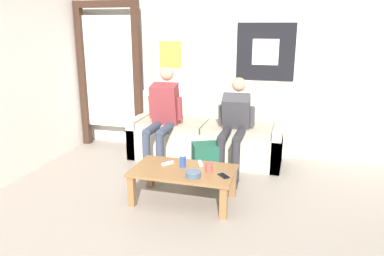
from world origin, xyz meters
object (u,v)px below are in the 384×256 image
Objects in this scene: person_seated_adult at (163,114)px; pillar_candle at (209,167)px; game_controller_near_right at (200,163)px; couch at (206,137)px; coffee_table at (183,175)px; drink_can_blue at (183,161)px; person_seated_teen at (234,122)px; backpack at (207,163)px; game_controller_near_left at (168,163)px; cell_phone at (224,176)px; ceramic_bowl at (193,174)px.

pillar_candle is (0.86, -0.97, -0.28)m from person_seated_adult.
game_controller_near_right is (-0.14, 0.18, -0.04)m from pillar_candle.
pillar_candle is (0.37, -1.36, 0.11)m from couch.
coffee_table is 0.14m from drink_can_blue.
coffee_table is 1.21m from person_seated_adult.
person_seated_teen reaches higher than backpack.
backpack reaches higher than game_controller_near_right.
pillar_candle is 0.49m from game_controller_near_left.
drink_can_blue reaches higher than game_controller_near_right.
coffee_table is at bearing -59.00° from person_seated_adult.
cell_phone is at bearing -16.38° from drink_can_blue.
backpack is 0.47m from game_controller_near_right.
drink_can_blue is (0.56, -0.91, -0.28)m from person_seated_adult.
backpack is 3.80× the size of pillar_candle.
pillar_candle is at bearing -52.29° from game_controller_near_right.
pillar_candle is 0.31m from drink_can_blue.
coffee_table is 7.81× the size of game_controller_near_left.
couch is 12.92× the size of ceramic_bowl.
game_controller_near_left and game_controller_near_right have the same top height.
coffee_table is 9.13× the size of pillar_candle.
person_seated_teen is at bearing 79.92° from ceramic_bowl.
backpack is at bearing -124.91° from person_seated_teen.
pillar_candle is (0.17, -0.62, 0.20)m from backpack.
couch is 1.20m from game_controller_near_right.
backpack is (0.19, -0.74, -0.09)m from couch.
coffee_table is 1.11m from person_seated_teen.
coffee_table is 6.70× the size of ceramic_bowl.
backpack is (0.10, 0.63, -0.09)m from coffee_table.
couch is 0.77m from backpack.
coffee_table is at bearing -179.03° from pillar_candle.
person_seated_adult is 8.01× the size of ceramic_bowl.
cell_phone is (1.03, -1.05, -0.33)m from person_seated_adult.
drink_can_blue is at bearing 127.76° from ceramic_bowl.
game_controller_near_right is at bearing -105.65° from person_seated_teen.
ceramic_bowl reaches higher than game_controller_near_right.
coffee_table is at bearing 132.97° from ceramic_bowl.
backpack is at bearing -75.22° from couch.
person_seated_adult is 1.39m from ceramic_bowl.
coffee_table is 0.24m from ceramic_bowl.
pillar_candle is at bearing -12.26° from drink_can_blue.
person_seated_teen is at bearing 67.26° from drink_can_blue.
person_seated_teen reaches higher than drink_can_blue.
person_seated_adult is 2.87× the size of backpack.
cell_phone is (0.53, -1.43, 0.06)m from couch.
person_seated_adult is 8.92× the size of cell_phone.
person_seated_adult is 10.37× the size of drink_can_blue.
cell_phone is (0.44, -0.07, 0.06)m from coffee_table.
coffee_table is 7.46× the size of cell_phone.
couch is 1.61× the size of person_seated_adult.
game_controller_near_right is 1.01× the size of cell_phone.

